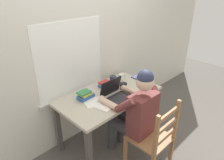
{
  "coord_description": "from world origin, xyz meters",
  "views": [
    {
      "loc": [
        -1.59,
        -1.64,
        2.03
      ],
      "look_at": [
        -0.0,
        -0.05,
        0.95
      ],
      "focal_mm": 33.06,
      "sensor_mm": 36.0,
      "label": 1
    }
  ],
  "objects_px": {
    "book_stack_main": "(85,95)",
    "wooden_chair": "(154,139)",
    "desk": "(109,101)",
    "coffee_mug_spare": "(113,79)",
    "laptop": "(115,94)",
    "seated_person": "(135,112)",
    "coffee_mug_dark": "(123,86)",
    "computer_mouse": "(132,92)",
    "book_stack_side": "(105,85)",
    "coffee_mug_white": "(121,77)"
  },
  "relations": [
    {
      "from": "laptop",
      "to": "coffee_mug_spare",
      "type": "relative_size",
      "value": 2.73
    },
    {
      "from": "book_stack_main",
      "to": "seated_person",
      "type": "bearing_deg",
      "value": -63.94
    },
    {
      "from": "book_stack_main",
      "to": "wooden_chair",
      "type": "bearing_deg",
      "value": -71.92
    },
    {
      "from": "desk",
      "to": "book_stack_side",
      "type": "relative_size",
      "value": 7.65
    },
    {
      "from": "coffee_mug_dark",
      "to": "wooden_chair",
      "type": "bearing_deg",
      "value": -109.43
    },
    {
      "from": "laptop",
      "to": "book_stack_main",
      "type": "xyz_separation_m",
      "value": [
        -0.27,
        0.25,
        -0.01
      ]
    },
    {
      "from": "desk",
      "to": "laptop",
      "type": "distance_m",
      "value": 0.2
    },
    {
      "from": "computer_mouse",
      "to": "book_stack_side",
      "type": "xyz_separation_m",
      "value": [
        -0.15,
        0.35,
        0.03
      ]
    },
    {
      "from": "coffee_mug_spare",
      "to": "book_stack_main",
      "type": "height_order",
      "value": "book_stack_main"
    },
    {
      "from": "coffee_mug_dark",
      "to": "computer_mouse",
      "type": "bearing_deg",
      "value": -92.4
    },
    {
      "from": "desk",
      "to": "book_stack_main",
      "type": "bearing_deg",
      "value": 155.59
    },
    {
      "from": "seated_person",
      "to": "computer_mouse",
      "type": "relative_size",
      "value": 12.3
    },
    {
      "from": "book_stack_side",
      "to": "wooden_chair",
      "type": "bearing_deg",
      "value": -95.77
    },
    {
      "from": "laptop",
      "to": "book_stack_side",
      "type": "height_order",
      "value": "laptop"
    },
    {
      "from": "laptop",
      "to": "coffee_mug_spare",
      "type": "bearing_deg",
      "value": 48.84
    },
    {
      "from": "coffee_mug_white",
      "to": "book_stack_side",
      "type": "xyz_separation_m",
      "value": [
        -0.34,
        -0.02,
        -0.0
      ]
    },
    {
      "from": "seated_person",
      "to": "computer_mouse",
      "type": "height_order",
      "value": "seated_person"
    },
    {
      "from": "wooden_chair",
      "to": "computer_mouse",
      "type": "height_order",
      "value": "wooden_chair"
    },
    {
      "from": "seated_person",
      "to": "coffee_mug_dark",
      "type": "height_order",
      "value": "seated_person"
    },
    {
      "from": "wooden_chair",
      "to": "computer_mouse",
      "type": "xyz_separation_m",
      "value": [
        0.24,
        0.52,
        0.29
      ]
    },
    {
      "from": "desk",
      "to": "coffee_mug_spare",
      "type": "relative_size",
      "value": 10.88
    },
    {
      "from": "desk",
      "to": "coffee_mug_spare",
      "type": "xyz_separation_m",
      "value": [
        0.29,
        0.23,
        0.15
      ]
    },
    {
      "from": "desk",
      "to": "wooden_chair",
      "type": "relative_size",
      "value": 1.42
    },
    {
      "from": "desk",
      "to": "coffee_mug_dark",
      "type": "bearing_deg",
      "value": -5.41
    },
    {
      "from": "wooden_chair",
      "to": "book_stack_main",
      "type": "xyz_separation_m",
      "value": [
        -0.28,
        0.84,
        0.32
      ]
    },
    {
      "from": "seated_person",
      "to": "book_stack_side",
      "type": "distance_m",
      "value": 0.61
    },
    {
      "from": "coffee_mug_white",
      "to": "coffee_mug_spare",
      "type": "relative_size",
      "value": 1.0
    },
    {
      "from": "book_stack_main",
      "to": "book_stack_side",
      "type": "relative_size",
      "value": 1.2
    },
    {
      "from": "desk",
      "to": "seated_person",
      "type": "xyz_separation_m",
      "value": [
        -0.01,
        -0.43,
        0.05
      ]
    },
    {
      "from": "laptop",
      "to": "desk",
      "type": "bearing_deg",
      "value": 83.56
    },
    {
      "from": "coffee_mug_dark",
      "to": "book_stack_side",
      "type": "bearing_deg",
      "value": 129.67
    },
    {
      "from": "laptop",
      "to": "coffee_mug_white",
      "type": "xyz_separation_m",
      "value": [
        0.43,
        0.3,
        -0.01
      ]
    },
    {
      "from": "coffee_mug_spare",
      "to": "book_stack_main",
      "type": "bearing_deg",
      "value": -170.11
    },
    {
      "from": "desk",
      "to": "book_stack_main",
      "type": "relative_size",
      "value": 6.35
    },
    {
      "from": "seated_person",
      "to": "wooden_chair",
      "type": "height_order",
      "value": "seated_person"
    },
    {
      "from": "coffee_mug_dark",
      "to": "book_stack_side",
      "type": "relative_size",
      "value": 0.71
    },
    {
      "from": "seated_person",
      "to": "laptop",
      "type": "distance_m",
      "value": 0.33
    },
    {
      "from": "coffee_mug_dark",
      "to": "book_stack_main",
      "type": "relative_size",
      "value": 0.59
    },
    {
      "from": "wooden_chair",
      "to": "book_stack_side",
      "type": "relative_size",
      "value": 5.38
    },
    {
      "from": "desk",
      "to": "wooden_chair",
      "type": "bearing_deg",
      "value": -90.78
    },
    {
      "from": "coffee_mug_dark",
      "to": "coffee_mug_spare",
      "type": "xyz_separation_m",
      "value": [
        0.06,
        0.25,
        0.0
      ]
    },
    {
      "from": "computer_mouse",
      "to": "book_stack_main",
      "type": "distance_m",
      "value": 0.6
    },
    {
      "from": "coffee_mug_spare",
      "to": "desk",
      "type": "bearing_deg",
      "value": -141.88
    },
    {
      "from": "book_stack_main",
      "to": "coffee_mug_dark",
      "type": "bearing_deg",
      "value": -16.27
    },
    {
      "from": "wooden_chair",
      "to": "laptop",
      "type": "relative_size",
      "value": 2.8
    },
    {
      "from": "coffee_mug_spare",
      "to": "coffee_mug_dark",
      "type": "bearing_deg",
      "value": -103.24
    },
    {
      "from": "coffee_mug_spare",
      "to": "book_stack_side",
      "type": "height_order",
      "value": "coffee_mug_spare"
    },
    {
      "from": "wooden_chair",
      "to": "coffee_mug_spare",
      "type": "height_order",
      "value": "wooden_chair"
    },
    {
      "from": "seated_person",
      "to": "book_stack_main",
      "type": "distance_m",
      "value": 0.63
    },
    {
      "from": "wooden_chair",
      "to": "coffee_mug_spare",
      "type": "distance_m",
      "value": 1.04
    }
  ]
}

